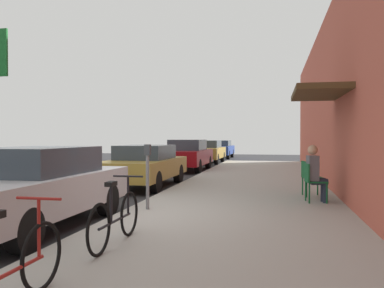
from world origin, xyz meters
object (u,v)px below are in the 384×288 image
(parked_car_2, at_px, (187,155))
(seated_patron_0, at_px, (315,171))
(parked_car_4, at_px, (220,149))
(cafe_chair_1, at_px, (309,176))
(parked_car_3, at_px, (207,151))
(bicycle_1, at_px, (116,219))
(cafe_chair_0, at_px, (312,180))
(parked_car_1, at_px, (144,165))
(bicycle_0, at_px, (6,271))
(parking_meter, at_px, (148,172))
(parked_car_0, at_px, (33,187))

(parked_car_2, height_order, seated_patron_0, parked_car_2)
(parked_car_4, xyz_separation_m, cafe_chair_1, (4.92, -19.72, -0.09))
(parked_car_3, relative_size, parked_car_4, 1.00)
(bicycle_1, distance_m, cafe_chair_0, 5.19)
(parked_car_1, height_order, parked_car_4, parked_car_4)
(bicycle_0, relative_size, cafe_chair_0, 1.97)
(parking_meter, distance_m, cafe_chair_0, 3.74)
(parked_car_0, xyz_separation_m, bicycle_0, (1.91, -3.28, -0.25))
(parked_car_0, xyz_separation_m, cafe_chair_0, (4.92, 3.17, -0.11))
(parked_car_1, distance_m, cafe_chair_1, 5.27)
(bicycle_1, height_order, cafe_chair_1, bicycle_1)
(parked_car_2, relative_size, cafe_chair_1, 5.06)
(parked_car_2, bearing_deg, parking_meter, -81.83)
(parked_car_2, bearing_deg, seated_patron_0, -61.52)
(bicycle_0, bearing_deg, parking_meter, 94.29)
(seated_patron_0, bearing_deg, bicycle_0, -115.36)
(parked_car_0, relative_size, seated_patron_0, 3.41)
(bicycle_1, bearing_deg, parking_meter, 98.91)
(parking_meter, distance_m, seated_patron_0, 3.79)
(bicycle_0, height_order, cafe_chair_1, bicycle_0)
(parked_car_0, bearing_deg, cafe_chair_1, 39.89)
(bicycle_0, relative_size, seated_patron_0, 1.33)
(parked_car_0, relative_size, parking_meter, 3.33)
(parked_car_1, distance_m, bicycle_1, 7.36)
(parked_car_4, bearing_deg, parked_car_2, -90.00)
(parked_car_0, bearing_deg, seated_patron_0, 32.58)
(parked_car_1, height_order, parked_car_3, parked_car_3)
(parked_car_1, height_order, parked_car_2, parked_car_2)
(bicycle_1, bearing_deg, parked_car_4, 94.51)
(cafe_chair_0, bearing_deg, bicycle_0, -114.95)
(parked_car_2, bearing_deg, bicycle_1, -81.68)
(parked_car_3, xyz_separation_m, bicycle_1, (1.97, -19.12, -0.25))
(parked_car_4, xyz_separation_m, parking_meter, (1.55, -22.26, 0.18))
(parking_meter, xyz_separation_m, cafe_chair_0, (3.37, 1.61, -0.26))
(parked_car_1, xyz_separation_m, cafe_chair_0, (4.92, -2.82, -0.07))
(parked_car_2, bearing_deg, parked_car_0, -90.00)
(parked_car_0, bearing_deg, bicycle_1, -29.18)
(seated_patron_0, distance_m, cafe_chair_1, 0.95)
(cafe_chair_0, distance_m, seated_patron_0, 0.20)
(parked_car_0, bearing_deg, parking_meter, 45.33)
(parked_car_1, distance_m, cafe_chair_0, 5.67)
(parking_meter, height_order, cafe_chair_0, parking_meter)
(parked_car_1, bearing_deg, parked_car_2, 90.00)
(parked_car_0, relative_size, bicycle_0, 2.57)
(parked_car_3, xyz_separation_m, cafe_chair_0, (4.92, -14.84, -0.11))
(cafe_chair_1, bearing_deg, cafe_chair_0, -90.04)
(cafe_chair_0, height_order, seated_patron_0, seated_patron_0)
(parked_car_2, relative_size, seated_patron_0, 3.41)
(parked_car_2, relative_size, cafe_chair_0, 5.06)
(parked_car_1, bearing_deg, bicycle_1, -74.49)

